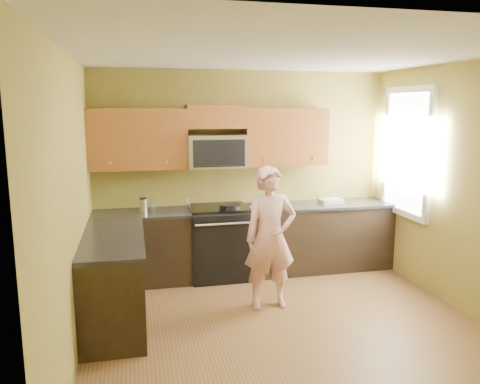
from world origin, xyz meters
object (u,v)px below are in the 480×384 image
object	(u,v)px
stove	(219,242)
travel_mug	(144,213)
frying_pan	(230,209)
butter_tub	(259,208)
woman	(270,238)
microwave	(217,167)

from	to	relation	value
stove	travel_mug	size ratio (longest dim) A/B	4.85
frying_pan	butter_tub	size ratio (longest dim) A/B	3.71
stove	butter_tub	distance (m)	0.69
stove	woman	size ratio (longest dim) A/B	0.60
microwave	frying_pan	size ratio (longest dim) A/B	1.61
stove	butter_tub	world-z (taller)	butter_tub
woman	butter_tub	xyz separation A→B (m)	(0.14, 1.02, 0.12)
microwave	frying_pan	xyz separation A→B (m)	(0.12, -0.29, -0.50)
microwave	butter_tub	bearing A→B (deg)	-17.39
stove	woman	distance (m)	1.17
travel_mug	butter_tub	bearing A→B (deg)	-1.01
butter_tub	travel_mug	size ratio (longest dim) A/B	0.65
frying_pan	butter_tub	bearing A→B (deg)	36.87
frying_pan	butter_tub	distance (m)	0.43
stove	travel_mug	bearing A→B (deg)	-179.10
woman	butter_tub	world-z (taller)	woman
travel_mug	woman	bearing A→B (deg)	-37.87
frying_pan	butter_tub	xyz separation A→B (m)	(0.41, 0.12, -0.03)
stove	woman	world-z (taller)	woman
woman	microwave	bearing A→B (deg)	108.67
frying_pan	travel_mug	size ratio (longest dim) A/B	2.41
frying_pan	travel_mug	xyz separation A→B (m)	(-1.07, 0.15, -0.03)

